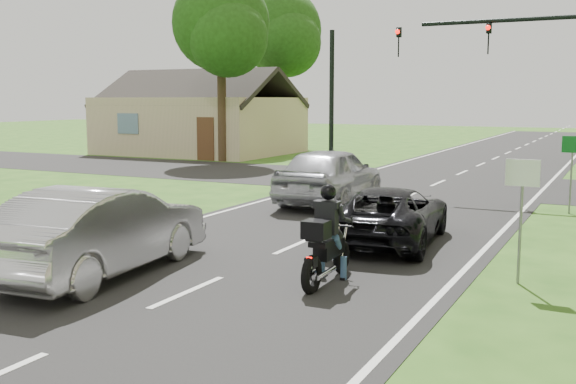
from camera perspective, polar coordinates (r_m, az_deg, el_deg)
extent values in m
plane|color=#295317|center=(11.16, -8.49, -8.43)|extent=(140.00, 140.00, 0.00)
cube|color=black|center=(19.97, 8.31, -1.17)|extent=(8.00, 100.00, 0.01)
cube|color=black|center=(25.68, 12.59, 0.73)|extent=(60.00, 7.00, 0.01)
torus|color=black|center=(12.18, 4.54, -5.49)|extent=(0.15, 0.61, 0.60)
torus|color=black|center=(10.95, 2.00, -7.01)|extent=(0.17, 0.66, 0.66)
cube|color=black|center=(11.58, 3.52, -4.80)|extent=(0.28, 0.88, 0.27)
sphere|color=black|center=(11.76, 3.94, -3.79)|extent=(0.31, 0.31, 0.31)
cube|color=black|center=(11.26, 2.93, -4.31)|extent=(0.33, 0.51, 0.09)
cube|color=#FF0C07|center=(10.79, 1.80, -5.63)|extent=(0.09, 0.03, 0.05)
cylinder|color=silver|center=(11.15, 3.26, -6.85)|extent=(0.10, 0.73, 0.08)
cylinder|color=black|center=(11.89, 4.27, -2.85)|extent=(0.57, 0.05, 0.03)
cube|color=black|center=(10.95, 2.40, -3.18)|extent=(0.41, 0.38, 0.29)
cube|color=black|center=(11.35, 3.29, -2.19)|extent=(0.37, 0.21, 0.55)
sphere|color=black|center=(11.34, 3.43, 0.00)|extent=(0.27, 0.27, 0.27)
cylinder|color=navy|center=(11.89, 2.90, -6.27)|extent=(0.11, 0.11, 0.41)
cylinder|color=navy|center=(11.75, 4.72, -6.46)|extent=(0.11, 0.11, 0.41)
imported|color=black|center=(14.80, 8.60, -1.91)|extent=(2.47, 4.59, 1.22)
imported|color=#B8B8BD|center=(12.42, -15.58, -3.15)|extent=(2.17, 4.95, 1.58)
imported|color=#A3A5AB|center=(20.19, 3.60, 1.47)|extent=(2.23, 5.10, 1.71)
cylinder|color=black|center=(23.15, 17.93, 13.67)|extent=(5.40, 0.14, 0.14)
imported|color=black|center=(23.18, 16.62, 12.34)|extent=(0.16, 0.36, 1.00)
imported|color=black|center=(23.92, 9.37, 12.42)|extent=(0.16, 0.36, 1.00)
sphere|color=#FF0C07|center=(23.04, 16.57, 13.20)|extent=(0.16, 0.16, 0.16)
sphere|color=#FF0C07|center=(23.77, 9.25, 13.24)|extent=(0.16, 0.16, 0.16)
cylinder|color=black|center=(29.06, 3.71, 7.63)|extent=(0.20, 0.20, 6.00)
cylinder|color=slate|center=(12.00, 19.08, -2.72)|extent=(0.05, 0.05, 2.00)
cube|color=silver|center=(11.85, 19.25, 1.54)|extent=(0.55, 0.04, 0.45)
cylinder|color=slate|center=(19.87, 22.84, 1.15)|extent=(0.05, 0.05, 2.00)
cube|color=#0C591E|center=(19.76, 22.97, 3.73)|extent=(0.55, 0.04, 0.45)
cylinder|color=#332316|center=(34.01, -5.62, 7.78)|extent=(0.44, 0.44, 6.16)
sphere|color=#1A380F|center=(34.22, -5.71, 14.06)|extent=(4.80, 4.80, 4.80)
sphere|color=#1A380F|center=(33.18, -5.10, 12.92)|extent=(3.84, 3.84, 3.84)
cylinder|color=#332316|center=(43.68, -0.75, 8.20)|extent=(0.44, 0.44, 6.72)
sphere|color=#1A380F|center=(43.90, -0.76, 13.53)|extent=(5.40, 5.40, 5.40)
sphere|color=#1A380F|center=(42.77, -0.12, 12.55)|extent=(4.32, 4.32, 4.32)
cube|color=tan|center=(39.58, -7.38, 5.62)|extent=(10.00, 8.00, 3.20)
cube|color=black|center=(37.92, -9.16, 8.66)|extent=(10.20, 4.00, 2.29)
cube|color=black|center=(41.23, -5.86, 8.65)|extent=(10.20, 4.00, 2.29)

